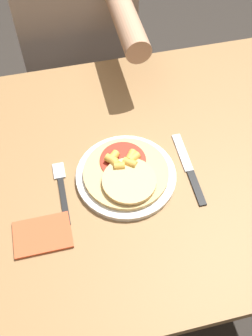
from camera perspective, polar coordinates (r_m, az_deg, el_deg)
name	(u,v)px	position (r m, az deg, el deg)	size (l,w,h in m)	color
ground_plane	(134,273)	(1.68, 1.23, -15.01)	(8.00, 8.00, 0.00)	#2D2823
dining_table	(139,189)	(1.09, 1.83, -3.03)	(1.20, 0.81, 0.78)	olive
plate	(126,176)	(0.96, 0.00, -1.14)	(0.24, 0.24, 0.01)	silver
pizza	(126,173)	(0.94, 0.02, -0.66)	(0.21, 0.21, 0.04)	tan
fork	(62,188)	(0.96, -9.31, -2.90)	(0.03, 0.18, 0.00)	black
knife	(189,169)	(0.99, 9.15, -0.18)	(0.02, 0.22, 0.00)	black
napkin	(42,235)	(0.90, -12.04, -9.46)	(0.13, 0.09, 0.01)	#C6512D
person_diner	(78,33)	(1.47, -7.04, 18.87)	(0.39, 0.52, 1.24)	#2D2D38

